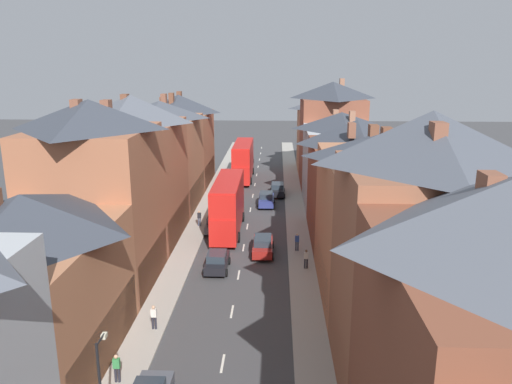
{
  "coord_description": "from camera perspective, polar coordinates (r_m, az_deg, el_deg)",
  "views": [
    {
      "loc": [
        2.89,
        -12.56,
        16.48
      ],
      "look_at": [
        0.65,
        42.02,
        2.1
      ],
      "focal_mm": 35.0,
      "sensor_mm": 36.0,
      "label": 1
    }
  ],
  "objects": [
    {
      "name": "pedestrian_near_right",
      "position": [
        28.49,
        -15.64,
        -18.68
      ],
      "size": [
        0.36,
        0.22,
        1.61
      ],
      "color": "#23232D",
      "rests_on": "pavement_left"
    },
    {
      "name": "double_decker_bus_mid_street",
      "position": [
        71.1,
        -1.48,
        3.66
      ],
      "size": [
        2.74,
        10.8,
        5.3
      ],
      "color": "red",
      "rests_on": "ground"
    },
    {
      "name": "car_mid_white",
      "position": [
        40.81,
        -4.47,
        -7.88
      ],
      "size": [
        1.9,
        3.89,
        1.6
      ],
      "color": "black",
      "rests_on": "ground"
    },
    {
      "name": "car_far_grey",
      "position": [
        58.18,
        1.19,
        -0.83
      ],
      "size": [
        1.9,
        4.08,
        1.7
      ],
      "color": "navy",
      "rests_on": "ground"
    },
    {
      "name": "car_near_silver",
      "position": [
        60.3,
        -3.43,
        -0.3
      ],
      "size": [
        1.9,
        4.33,
        1.7
      ],
      "color": "gray",
      "rests_on": "ground"
    },
    {
      "name": "double_decker_bus_lead",
      "position": [
        49.1,
        -3.23,
        -1.43
      ],
      "size": [
        2.74,
        10.8,
        5.3
      ],
      "color": "red",
      "rests_on": "ground"
    },
    {
      "name": "pedestrian_mid_right",
      "position": [
        40.91,
        5.75,
        -7.51
      ],
      "size": [
        0.36,
        0.22,
        1.61
      ],
      "color": "#23232D",
      "rests_on": "pavement_right"
    },
    {
      "name": "centre_line_dashes",
      "position": [
        51.36,
        -1.0,
        -3.96
      ],
      "size": [
        0.14,
        97.8,
        0.01
      ],
      "color": "silver",
      "rests_on": "ground"
    },
    {
      "name": "car_parked_left_a",
      "position": [
        44.02,
        0.79,
        -6.08
      ],
      "size": [
        1.9,
        4.52,
        1.64
      ],
      "color": "maroon",
      "rests_on": "ground"
    },
    {
      "name": "car_parked_left_b",
      "position": [
        62.83,
        2.47,
        0.31
      ],
      "size": [
        1.9,
        4.37,
        1.65
      ],
      "color": "black",
      "rests_on": "ground"
    },
    {
      "name": "car_parked_right_b",
      "position": [
        82.22,
        -0.96,
        3.78
      ],
      "size": [
        1.9,
        4.55,
        1.65
      ],
      "color": "silver",
      "rests_on": "ground"
    },
    {
      "name": "pavement_left",
      "position": [
        53.76,
        -6.32,
        -3.12
      ],
      "size": [
        2.2,
        104.0,
        0.14
      ],
      "primitive_type": "cube",
      "color": "#A8A399",
      "rests_on": "ground"
    },
    {
      "name": "car_near_blue",
      "position": [
        81.5,
        -1.91,
        3.65
      ],
      "size": [
        1.9,
        3.8,
        1.58
      ],
      "color": "#4C515B",
      "rests_on": "ground"
    },
    {
      "name": "terrace_row_right",
      "position": [
        40.95,
        12.54,
        -0.16
      ],
      "size": [
        8.0,
        81.9,
        14.27
      ],
      "color": "#935138",
      "rests_on": "ground"
    },
    {
      "name": "pedestrian_mid_left",
      "position": [
        32.76,
        -11.6,
        -13.71
      ],
      "size": [
        0.36,
        0.22,
        1.61
      ],
      "color": "#23232D",
      "rests_on": "pavement_left"
    },
    {
      "name": "car_parked_right_a",
      "position": [
        50.08,
        -4.64,
        -3.53
      ],
      "size": [
        1.9,
        4.6,
        1.61
      ],
      "color": "#4C515B",
      "rests_on": "ground"
    },
    {
      "name": "pavement_right",
      "position": [
        53.21,
        4.63,
        -3.26
      ],
      "size": [
        2.2,
        104.0,
        0.14
      ],
      "primitive_type": "cube",
      "color": "#A8A399",
      "rests_on": "ground"
    },
    {
      "name": "pedestrian_far_left",
      "position": [
        44.51,
        4.71,
        -5.61
      ],
      "size": [
        0.36,
        0.22,
        1.61
      ],
      "color": "#3D4256",
      "rests_on": "pavement_right"
    },
    {
      "name": "pedestrian_far_right",
      "position": [
        51.18,
        -6.5,
        -2.91
      ],
      "size": [
        0.36,
        0.22,
        1.61
      ],
      "color": "#3D4256",
      "rests_on": "pavement_left"
    },
    {
      "name": "terrace_row_left",
      "position": [
        39.83,
        -16.9,
        -0.71
      ],
      "size": [
        8.0,
        71.71,
        14.03
      ],
      "color": "brown",
      "rests_on": "ground"
    }
  ]
}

